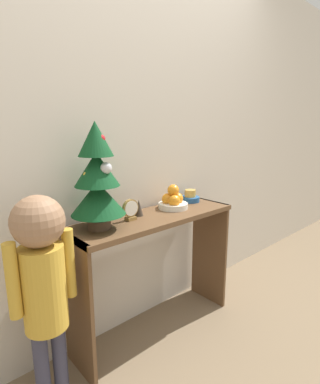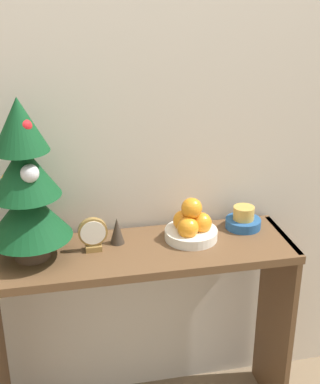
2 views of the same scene
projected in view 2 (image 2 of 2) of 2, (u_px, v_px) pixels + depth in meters
The scene contains 7 objects.
back_wall at pixel (129, 100), 1.87m from camera, with size 7.00×0.05×2.50m, color beige.
console_table at pixel (142, 294), 1.94m from camera, with size 1.08×0.34×0.77m.
mini_tree at pixel (25, 184), 1.71m from camera, with size 0.28×0.28×0.55m.
fruit_bowl at pixel (191, 226), 1.91m from camera, with size 0.19×0.19×0.16m.
singing_bowl at pixel (243, 220), 2.00m from camera, with size 0.13×0.13×0.08m.
desk_clock at pixel (93, 235), 1.83m from camera, with size 0.10×0.04×0.12m.
figurine at pixel (117, 231), 1.88m from camera, with size 0.05×0.05×0.10m.
Camera 2 is at (-0.27, -1.45, 1.68)m, focal length 50.00 mm.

